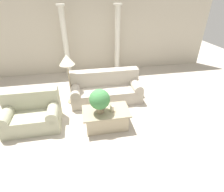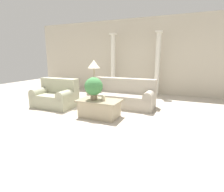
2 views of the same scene
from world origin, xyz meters
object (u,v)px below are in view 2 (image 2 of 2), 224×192
(potted_plant, at_px, (94,87))
(floor_lamp, at_px, (94,66))
(sofa_long, at_px, (122,95))
(loveseat, at_px, (56,95))
(coffee_table, at_px, (99,108))

(potted_plant, relative_size, floor_lamp, 0.40)
(sofa_long, bearing_deg, potted_plant, -104.44)
(sofa_long, height_order, floor_lamp, floor_lamp)
(potted_plant, bearing_deg, sofa_long, 75.56)
(loveseat, bearing_deg, floor_lamp, 44.29)
(coffee_table, height_order, floor_lamp, floor_lamp)
(sofa_long, bearing_deg, loveseat, -156.08)
(loveseat, height_order, coffee_table, loveseat)
(floor_lamp, bearing_deg, potted_plant, -61.89)
(loveseat, height_order, potted_plant, potted_plant)
(sofa_long, relative_size, coffee_table, 1.86)
(potted_plant, bearing_deg, loveseat, 165.56)
(coffee_table, bearing_deg, loveseat, 167.55)
(loveseat, bearing_deg, coffee_table, -12.45)
(sofa_long, xyz_separation_m, loveseat, (-1.97, -0.87, 0.01))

